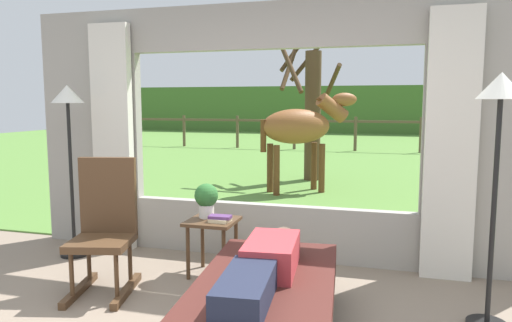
% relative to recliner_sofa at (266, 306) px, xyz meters
% --- Properties ---
extents(back_wall_with_window, '(5.20, 0.12, 2.55)m').
position_rel_recliner_sofa_xyz_m(back_wall_with_window, '(-0.42, 1.66, 1.03)').
color(back_wall_with_window, '#9E998E').
rests_on(back_wall_with_window, ground_plane).
extents(curtain_panel_left, '(0.44, 0.10, 2.40)m').
position_rel_recliner_sofa_xyz_m(curtain_panel_left, '(-2.11, 1.52, 0.98)').
color(curtain_panel_left, silver).
rests_on(curtain_panel_left, ground_plane).
extents(curtain_panel_right, '(0.44, 0.10, 2.40)m').
position_rel_recliner_sofa_xyz_m(curtain_panel_right, '(1.27, 1.52, 0.98)').
color(curtain_panel_right, silver).
rests_on(curtain_panel_right, ground_plane).
extents(outdoor_pasture_lawn, '(36.00, 21.68, 0.02)m').
position_rel_recliner_sofa_xyz_m(outdoor_pasture_lawn, '(-0.42, 12.56, -0.21)').
color(outdoor_pasture_lawn, '#568438').
rests_on(outdoor_pasture_lawn, ground_plane).
extents(distant_hill_ridge, '(36.00, 2.00, 2.40)m').
position_rel_recliner_sofa_xyz_m(distant_hill_ridge, '(-0.42, 22.40, 0.98)').
color(distant_hill_ridge, '#41672B').
rests_on(distant_hill_ridge, ground_plane).
extents(recliner_sofa, '(1.06, 1.78, 0.42)m').
position_rel_recliner_sofa_xyz_m(recliner_sofa, '(0.00, 0.00, 0.00)').
color(recliner_sofa, black).
rests_on(recliner_sofa, ground_plane).
extents(reclining_person, '(0.40, 1.44, 0.22)m').
position_rel_recliner_sofa_xyz_m(reclining_person, '(-0.00, -0.05, 0.30)').
color(reclining_person, '#B23338').
rests_on(reclining_person, recliner_sofa).
extents(rocking_chair, '(0.61, 0.77, 1.12)m').
position_rel_recliner_sofa_xyz_m(rocking_chair, '(-1.52, 0.44, 0.33)').
color(rocking_chair, '#4C331E').
rests_on(rocking_chair, ground_plane).
extents(side_table, '(0.44, 0.44, 0.52)m').
position_rel_recliner_sofa_xyz_m(side_table, '(-0.78, 1.02, 0.21)').
color(side_table, '#4C331E').
rests_on(side_table, ground_plane).
extents(potted_plant, '(0.22, 0.22, 0.32)m').
position_rel_recliner_sofa_xyz_m(potted_plant, '(-0.86, 1.08, 0.48)').
color(potted_plant, silver).
rests_on(potted_plant, side_table).
extents(book_stack, '(0.20, 0.16, 0.06)m').
position_rel_recliner_sofa_xyz_m(book_stack, '(-0.68, 0.96, 0.33)').
color(book_stack, beige).
rests_on(book_stack, side_table).
extents(floor_lamp_left, '(0.32, 0.32, 1.76)m').
position_rel_recliner_sofa_xyz_m(floor_lamp_left, '(-2.37, 1.15, 1.20)').
color(floor_lamp_left, black).
rests_on(floor_lamp_left, ground_plane).
extents(floor_lamp_right, '(0.32, 0.32, 1.79)m').
position_rel_recliner_sofa_xyz_m(floor_lamp_right, '(1.47, 0.59, 1.22)').
color(floor_lamp_right, black).
rests_on(floor_lamp_right, ground_plane).
extents(horse, '(1.68, 1.32, 1.73)m').
position_rel_recliner_sofa_xyz_m(horse, '(-0.77, 5.22, 0.94)').
color(horse, brown).
rests_on(horse, outdoor_pasture_lawn).
extents(pasture_tree, '(1.41, 1.57, 3.43)m').
position_rel_recliner_sofa_xyz_m(pasture_tree, '(-0.83, 6.63, 1.28)').
color(pasture_tree, '#4C3823').
rests_on(pasture_tree, outdoor_pasture_lawn).
extents(pasture_fence_line, '(16.10, 0.10, 1.10)m').
position_rel_recliner_sofa_xyz_m(pasture_fence_line, '(-0.42, 12.76, 0.53)').
color(pasture_fence_line, brown).
rests_on(pasture_fence_line, outdoor_pasture_lawn).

